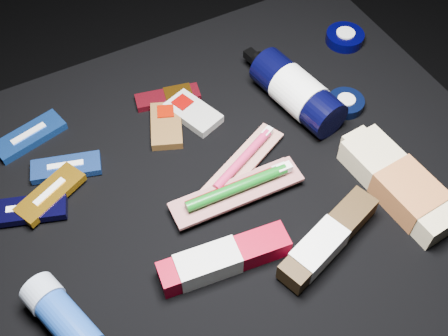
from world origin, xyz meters
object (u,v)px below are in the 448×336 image
bodywash_bottle (401,186)px  deodorant_stick (61,316)px  lotion_bottle (297,92)px  toothpaste_carton_red (219,261)px

bodywash_bottle → deodorant_stick: size_ratio=1.68×
lotion_bottle → toothpaste_carton_red: 0.36m
bodywash_bottle → toothpaste_carton_red: 0.33m
lotion_bottle → toothpaste_carton_red: (-0.28, -0.23, -0.02)m
bodywash_bottle → lotion_bottle: bearing=95.7°
deodorant_stick → toothpaste_carton_red: 0.24m
toothpaste_carton_red → deodorant_stick: bearing=-179.1°
lotion_bottle → toothpaste_carton_red: lotion_bottle is taller
bodywash_bottle → toothpaste_carton_red: size_ratio=1.13×
bodywash_bottle → deodorant_stick: bearing=170.8°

